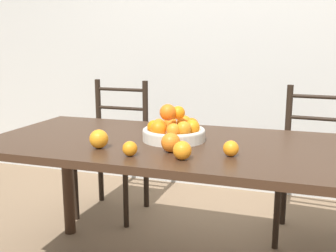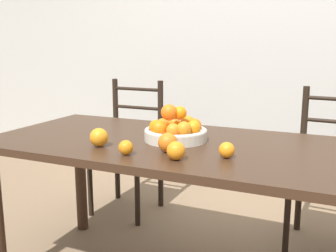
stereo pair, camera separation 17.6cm
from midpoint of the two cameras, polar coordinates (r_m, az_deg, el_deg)
wall_back at (r=3.21m, az=8.64°, el=13.41°), size 8.00×0.06×2.60m
dining_table at (r=1.84m, az=0.13°, el=-5.24°), size 1.91×0.84×0.75m
fruit_bowl at (r=1.85m, az=-1.85°, el=-0.57°), size 0.30×0.30×0.18m
orange_loose_0 at (r=1.61m, az=-8.69°, el=-3.30°), size 0.06×0.06×0.06m
orange_loose_1 at (r=1.59m, az=6.02°, el=-3.30°), size 0.06×0.06×0.06m
orange_loose_2 at (r=1.75m, az=-12.86°, el=-1.87°), size 0.08×0.08×0.08m
orange_loose_3 at (r=1.54m, az=-1.20°, el=-3.60°), size 0.07×0.07×0.07m
orange_loose_4 at (r=1.65m, az=-2.65°, el=-2.43°), size 0.08×0.08×0.08m
chair_left at (r=2.85m, az=-9.63°, el=-3.38°), size 0.42×0.40×0.95m
chair_right at (r=2.53m, az=18.81°, el=-5.73°), size 0.45×0.43×0.95m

